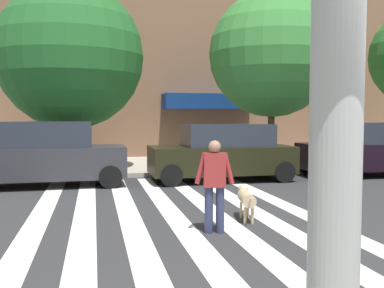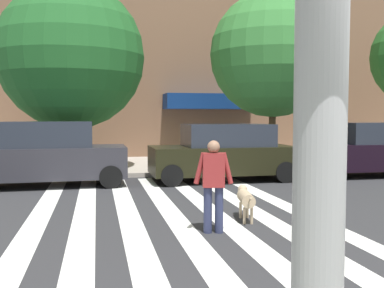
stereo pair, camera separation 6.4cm
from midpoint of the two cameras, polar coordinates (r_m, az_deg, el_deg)
name	(u,v)px [view 1 (the left image)]	position (r m, az deg, el deg)	size (l,w,h in m)	color
ground_plane	(198,221)	(8.89, 0.52, -9.82)	(160.00, 160.00, 0.00)	#2B2B2D
sidewalk_far	(144,165)	(18.06, -6.24, -2.74)	(80.00, 6.00, 0.15)	#AEA195
crosswalk_stripes	(178,221)	(8.81, -2.00, -9.92)	(5.85, 12.24, 0.01)	silver
parked_car_behind_first	(42,156)	(13.70, -18.83, -1.41)	(4.91, 1.94, 1.91)	#2B2A30
parked_car_third_in_line	(223,153)	(14.19, 3.86, -1.13)	(4.55, 1.99, 1.81)	black
parked_car_fourth_in_line	(367,151)	(16.41, 21.46, -0.79)	(4.46, 1.98, 1.85)	black
street_tree_nearest	(70,56)	(16.42, -15.51, 10.83)	(5.14, 5.14, 6.59)	#4C3823
street_tree_middle	(272,54)	(17.23, 10.15, 11.29)	(4.73, 4.73, 6.61)	#4C3823
pedestrian_dog_walker	(214,181)	(7.83, 2.68, -4.76)	(0.71, 0.30, 1.64)	#282D4C
dog_on_leash	(246,198)	(8.89, 6.78, -6.92)	(0.39, 1.14, 0.65)	tan
pedestrian_bystander	(355,140)	(19.54, 20.13, 0.49)	(0.33, 0.70, 1.64)	#282D4C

